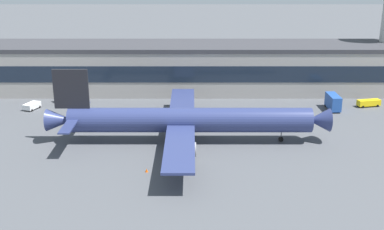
# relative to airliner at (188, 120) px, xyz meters

# --- Properties ---
(ground_plane) EXTENTS (600.00, 600.00, 0.00)m
(ground_plane) POSITION_rel_airliner_xyz_m (-0.20, -5.95, -5.13)
(ground_plane) COLOR #4C4F54
(terminal_building) EXTENTS (151.75, 18.48, 14.44)m
(terminal_building) POSITION_rel_airliner_xyz_m (-0.20, 43.04, 2.11)
(terminal_building) COLOR #9E9993
(terminal_building) RESTS_ON ground_plane
(airliner) EXTENTS (63.36, 54.35, 16.76)m
(airliner) POSITION_rel_airliner_xyz_m (0.00, 0.00, 0.00)
(airliner) COLOR navy
(airliner) RESTS_ON ground_plane
(pushback_tractor) EXTENTS (4.16, 5.42, 1.75)m
(pushback_tractor) POSITION_rel_airliner_xyz_m (-42.26, 23.85, -4.08)
(pushback_tractor) COLOR white
(pushback_tractor) RESTS_ON ground_plane
(catering_truck) EXTENTS (2.80, 7.27, 4.15)m
(catering_truck) POSITION_rel_airliner_xyz_m (39.57, 23.48, -2.84)
(catering_truck) COLOR #2651A5
(catering_truck) RESTS_ON ground_plane
(crew_van) EXTENTS (5.11, 5.34, 2.55)m
(crew_van) POSITION_rel_airliner_xyz_m (-35.36, 29.50, -3.67)
(crew_van) COLOR gray
(crew_van) RESTS_ON ground_plane
(belt_loader) EXTENTS (6.68, 3.32, 1.95)m
(belt_loader) POSITION_rel_airliner_xyz_m (50.14, 26.37, -3.98)
(belt_loader) COLOR yellow
(belt_loader) RESTS_ON ground_plane
(traffic_cone_0) EXTENTS (0.59, 0.59, 0.73)m
(traffic_cone_0) POSITION_rel_airliner_xyz_m (-7.53, -16.32, -4.77)
(traffic_cone_0) COLOR #F2590C
(traffic_cone_0) RESTS_ON ground_plane
(traffic_cone_1) EXTENTS (0.48, 0.48, 0.60)m
(traffic_cone_1) POSITION_rel_airliner_xyz_m (-0.54, -8.74, -4.83)
(traffic_cone_1) COLOR #F2590C
(traffic_cone_1) RESTS_ON ground_plane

